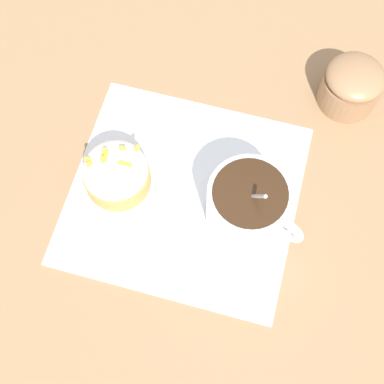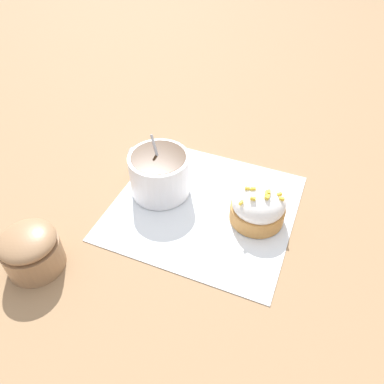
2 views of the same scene
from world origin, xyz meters
TOP-DOWN VIEW (x-y plane):
  - ground_plane at (0.00, 0.00)m, footprint 3.00×3.00m
  - paper_napkin at (0.00, 0.00)m, footprint 0.28×0.27m
  - coffee_cup at (0.08, -0.01)m, footprint 0.11×0.09m
  - frosted_pastry at (-0.08, 0.00)m, footprint 0.08×0.08m
  - sugar_bowl at (0.17, 0.17)m, footprint 0.07×0.07m

SIDE VIEW (x-z plane):
  - ground_plane at x=0.00m, z-range 0.00..0.00m
  - paper_napkin at x=0.00m, z-range 0.00..0.00m
  - frosted_pastry at x=-0.08m, z-range 0.00..0.06m
  - sugar_bowl at x=0.17m, z-range 0.00..0.06m
  - coffee_cup at x=0.08m, z-range -0.01..0.09m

